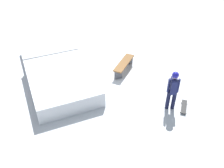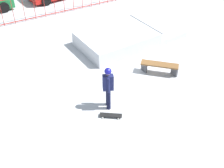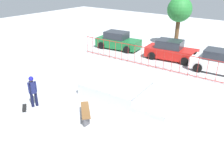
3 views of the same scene
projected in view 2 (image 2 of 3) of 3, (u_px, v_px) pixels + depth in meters
ground_plane at (116, 53)px, 13.56m from camera, size 60.00×60.00×0.00m
skate_ramp at (124, 37)px, 14.12m from camera, size 5.56×2.94×0.74m
skater at (108, 85)px, 9.87m from camera, size 0.43×0.42×1.73m
skateboard at (111, 115)px, 10.00m from camera, size 0.77×0.63×0.09m
park_bench at (159, 66)px, 11.98m from camera, size 1.43×1.39×0.48m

